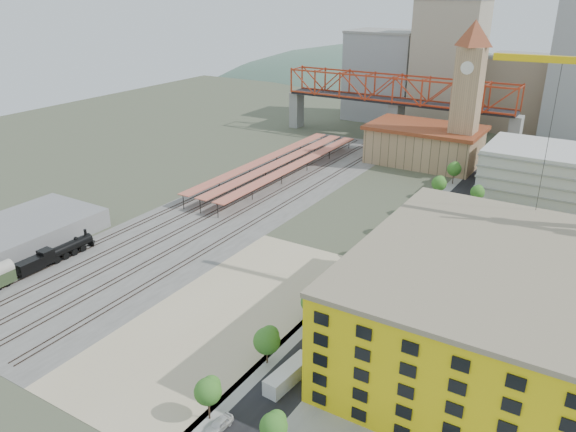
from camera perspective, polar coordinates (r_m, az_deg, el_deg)
The scene contains 30 objects.
ground at distance 129.69m, azimuth 3.77°, elevation -4.04°, with size 400.00×400.00×0.00m, color #474C38.
ballast_strip at distance 160.81m, azimuth -4.65°, elevation 1.36°, with size 36.00×165.00×0.06m, color #605E59.
dirt_lot at distance 108.42m, azimuth -6.11°, elevation -9.87°, with size 28.00×67.00×0.06m, color tan.
street_asphalt at distance 136.71m, azimuth 12.69°, elevation -3.10°, with size 12.00×170.00×0.06m, color black.
sidewalk_west at distance 138.31m, azimuth 10.55°, elevation -2.62°, with size 3.00×170.00×0.04m, color gray.
sidewalk_east at distance 135.32m, azimuth 14.88°, elevation -3.61°, with size 3.00×170.00×0.04m, color gray.
construction_pad at distance 101.62m, azimuth 21.68°, elevation -14.04°, with size 50.00×90.00×0.06m, color gray.
rail_tracks at distance 161.78m, azimuth -5.17°, elevation 1.52°, with size 26.56×160.00×0.18m.
platform_canopies at distance 183.65m, azimuth -0.92°, elevation 5.46°, with size 16.00×80.00×4.12m.
station_hall at distance 200.71m, azimuth 13.68°, elevation 7.11°, with size 38.00×24.00×13.10m.
clock_tower at distance 190.87m, azimuth 17.87°, elevation 12.68°, with size 12.00×12.00×52.00m.
parking_garage at distance 181.27m, azimuth 24.78°, elevation 4.11°, with size 34.00×26.00×14.00m, color silver.
truss_bridge at distance 225.74m, azimuth 10.99°, elevation 12.18°, with size 94.00×9.60×25.60m.
construction_building at distance 96.89m, azimuth 20.74°, elevation -9.14°, with size 44.60×50.60×18.80m.
warehouse at distance 150.44m, azimuth -24.95°, elevation -1.30°, with size 22.00×32.00×5.00m, color gray.
street_trees at distance 128.18m, azimuth 11.18°, elevation -4.79°, with size 15.40×124.40×8.00m.
skyline at distance 252.12m, azimuth 21.31°, elevation 13.05°, with size 133.00×46.00×60.00m.
locomotive at distance 136.47m, azimuth -22.29°, elevation -3.50°, with size 2.66×20.53×5.13m.
site_trailer_a at distance 91.08m, azimuth 0.07°, elevation -15.83°, with size 2.64×10.02×2.74m, color silver.
site_trailer_b at distance 105.22m, azimuth 5.72°, elevation -10.14°, with size 2.48×9.44×2.58m, color silver.
site_trailer_c at distance 111.65m, azimuth 7.62°, elevation -8.14°, with size 2.55×9.70×2.65m, color silver.
site_trailer_d at distance 118.51m, azimuth 9.33°, elevation -6.31°, with size 2.55×9.70×2.65m, color silver.
car_0 at distance 84.29m, azimuth -7.01°, elevation -20.32°, with size 1.89×4.69×1.60m, color silver.
car_1 at distance 111.57m, azimuth 5.81°, elevation -8.38°, with size 1.71×4.89×1.61m, color gray.
car_2 at distance 111.55m, azimuth 5.80°, elevation -8.39°, with size 2.65×5.75×1.60m, color black.
car_3 at distance 141.62m, azimuth 12.26°, elevation -1.85°, with size 1.89×4.66×1.35m, color navy.
car_4 at distance 99.51m, azimuth 5.58°, elevation -12.66°, with size 1.74×4.31×1.47m, color #B9B9B9.
car_5 at distance 120.57m, azimuth 11.22°, elevation -6.26°, with size 1.49×4.28×1.41m, color #9F9EA4.
car_6 at distance 143.49m, azimuth 15.04°, elevation -1.79°, with size 2.24×4.87×1.35m, color black.
car_7 at distance 140.36m, azimuth 14.61°, elevation -2.31°, with size 1.90×4.67×1.36m, color navy.
Camera 1 is at (53.23, -103.12, 57.91)m, focal length 35.00 mm.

